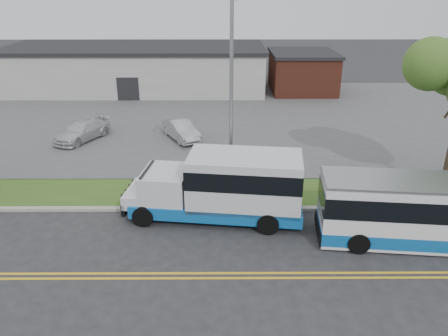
{
  "coord_description": "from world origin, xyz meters",
  "views": [
    {
      "loc": [
        2.57,
        -17.36,
        10.03
      ],
      "look_at": [
        2.66,
        2.5,
        1.6
      ],
      "focal_mm": 35.0,
      "sensor_mm": 36.0,
      "label": 1
    }
  ],
  "objects_px": {
    "streetlight_near": "(231,95)",
    "parked_car_a": "(181,130)",
    "shuttle_bus": "(227,185)",
    "transit_bus": "(447,213)",
    "parked_car_b": "(82,131)"
  },
  "relations": [
    {
      "from": "parked_car_a",
      "to": "transit_bus",
      "type": "bearing_deg",
      "value": -76.18
    },
    {
      "from": "shuttle_bus",
      "to": "streetlight_near",
      "type": "bearing_deg",
      "value": 91.58
    },
    {
      "from": "transit_bus",
      "to": "parked_car_b",
      "type": "bearing_deg",
      "value": 151.48
    },
    {
      "from": "streetlight_near",
      "to": "transit_bus",
      "type": "height_order",
      "value": "streetlight_near"
    },
    {
      "from": "streetlight_near",
      "to": "parked_car_b",
      "type": "height_order",
      "value": "streetlight_near"
    },
    {
      "from": "shuttle_bus",
      "to": "transit_bus",
      "type": "height_order",
      "value": "shuttle_bus"
    },
    {
      "from": "shuttle_bus",
      "to": "parked_car_a",
      "type": "height_order",
      "value": "shuttle_bus"
    },
    {
      "from": "streetlight_near",
      "to": "parked_car_b",
      "type": "bearing_deg",
      "value": 140.08
    },
    {
      "from": "streetlight_near",
      "to": "transit_bus",
      "type": "relative_size",
      "value": 0.92
    },
    {
      "from": "transit_bus",
      "to": "parked_car_a",
      "type": "height_order",
      "value": "transit_bus"
    },
    {
      "from": "streetlight_near",
      "to": "parked_car_a",
      "type": "height_order",
      "value": "streetlight_near"
    },
    {
      "from": "streetlight_near",
      "to": "parked_car_a",
      "type": "relative_size",
      "value": 2.42
    },
    {
      "from": "transit_bus",
      "to": "streetlight_near",
      "type": "bearing_deg",
      "value": 158.57
    },
    {
      "from": "shuttle_bus",
      "to": "parked_car_a",
      "type": "xyz_separation_m",
      "value": [
        -3.03,
        10.79,
        -0.91
      ]
    },
    {
      "from": "shuttle_bus",
      "to": "parked_car_a",
      "type": "bearing_deg",
      "value": 112.81
    }
  ]
}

